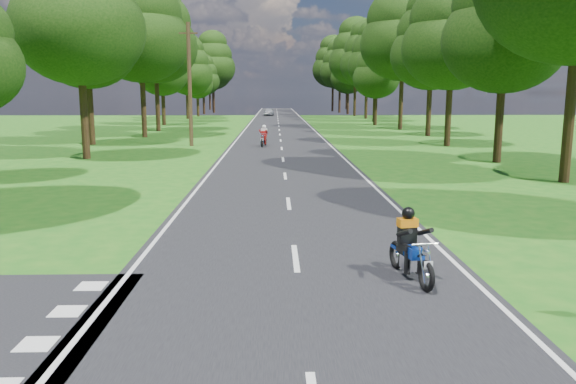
{
  "coord_description": "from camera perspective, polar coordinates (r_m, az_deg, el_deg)",
  "views": [
    {
      "loc": [
        -0.43,
        -9.57,
        3.51
      ],
      "look_at": [
        -0.11,
        4.0,
        1.1
      ],
      "focal_mm": 35.0,
      "sensor_mm": 36.0,
      "label": 1
    }
  ],
  "objects": [
    {
      "name": "main_road",
      "position": [
        59.67,
        -0.94,
        6.69
      ],
      "size": [
        7.0,
        140.0,
        0.02
      ],
      "primitive_type": "cube",
      "color": "black",
      "rests_on": "ground"
    },
    {
      "name": "road_markings",
      "position": [
        57.8,
        -1.06,
        6.59
      ],
      "size": [
        7.4,
        140.0,
        0.01
      ],
      "color": "silver",
      "rests_on": "main_road"
    },
    {
      "name": "ground",
      "position": [
        10.2,
        1.18,
        -10.05
      ],
      "size": [
        160.0,
        160.0,
        0.0
      ],
      "primitive_type": "plane",
      "color": "#195F15",
      "rests_on": "ground"
    },
    {
      "name": "telegraph_pole",
      "position": [
        37.98,
        -9.96,
        10.76
      ],
      "size": [
        1.2,
        0.26,
        8.0
      ],
      "color": "#382616",
      "rests_on": "ground"
    },
    {
      "name": "distant_car",
      "position": [
        87.26,
        -1.95,
        8.15
      ],
      "size": [
        1.72,
        3.68,
        1.22
      ],
      "primitive_type": "imported",
      "rotation": [
        0.0,
        0.0,
        -0.08
      ],
      "color": "#B1B4B8",
      "rests_on": "main_road"
    },
    {
      "name": "rider_near_blue",
      "position": [
        10.83,
        12.4,
        -5.2
      ],
      "size": [
        0.83,
        1.71,
        1.36
      ],
      "primitive_type": null,
      "rotation": [
        0.0,
        0.0,
        0.18
      ],
      "color": "#0D3199",
      "rests_on": "main_road"
    },
    {
      "name": "treeline",
      "position": [
        69.82,
        0.19,
        13.95
      ],
      "size": [
        40.0,
        115.35,
        14.78
      ],
      "color": "black",
      "rests_on": "ground"
    },
    {
      "name": "rider_far_red",
      "position": [
        37.13,
        -2.48,
        5.75
      ],
      "size": [
        0.78,
        1.75,
        1.41
      ],
      "primitive_type": null,
      "rotation": [
        0.0,
        0.0,
        -0.13
      ],
      "color": "maroon",
      "rests_on": "main_road"
    }
  ]
}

